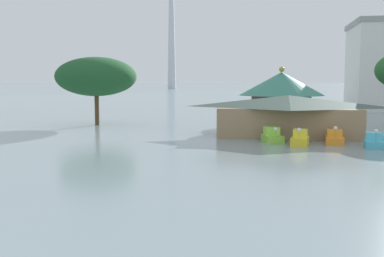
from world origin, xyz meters
TOP-DOWN VIEW (x-y plane):
  - pedal_boat_lime at (9.61, 34.95)m, footprint 2.18×2.85m
  - pedal_boat_yellow at (12.05, 33.43)m, footprint 1.82×2.71m
  - pedal_boat_orange at (15.26, 35.22)m, footprint 1.87×3.13m
  - pedal_boat_cyan at (18.29, 33.24)m, footprint 1.81×2.89m
  - boathouse at (11.24, 40.34)m, footprint 15.30×8.22m
  - green_roof_pavilion at (10.79, 51.90)m, footprint 10.96×10.96m
  - shoreline_tree_tall_left at (-12.73, 47.84)m, footprint 10.36×10.36m

SIDE VIEW (x-z plane):
  - pedal_boat_orange at x=15.26m, z-range -0.36..1.35m
  - pedal_boat_cyan at x=18.29m, z-range -0.36..1.36m
  - pedal_boat_lime at x=9.61m, z-range -0.20..1.32m
  - pedal_boat_yellow at x=12.05m, z-range -0.27..1.40m
  - boathouse at x=11.24m, z-range 0.10..4.33m
  - green_roof_pavilion at x=10.79m, z-range 0.26..7.79m
  - shoreline_tree_tall_left at x=-12.73m, z-range 1.86..10.62m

